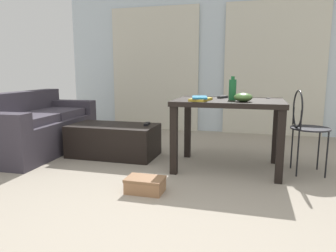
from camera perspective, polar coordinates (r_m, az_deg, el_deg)
name	(u,v)px	position (r m, az deg, el deg)	size (l,w,h in m)	color
ground_plane	(182,168)	(3.43, 2.55, -7.60)	(8.98, 8.98, 0.00)	gray
wall_back	(212,56)	(5.52, 8.06, 12.45)	(5.27, 0.10, 2.58)	silver
curtains	(211,69)	(5.43, 7.89, 10.20)	(3.60, 0.03, 2.14)	beige
couch	(36,128)	(4.39, -23.00, -0.38)	(0.89, 1.74, 0.77)	#38333D
coffee_table	(114,140)	(3.92, -9.86, -2.59)	(1.06, 0.57, 0.39)	black
craft_table	(229,110)	(3.35, 10.99, 2.80)	(1.11, 0.77, 0.74)	black
wire_chair	(304,121)	(3.43, 23.60, 0.77)	(0.38, 0.40, 0.85)	black
bottle_near	(233,89)	(3.29, 11.69, 6.57)	(0.08, 0.08, 0.24)	#195B2D
bowl	(243,97)	(3.13, 13.55, 5.12)	(0.18, 0.18, 0.09)	#477033
book_stack	(200,99)	(3.17, 5.92, 5.00)	(0.21, 0.31, 0.04)	gold
tv_remote_on_table	(223,97)	(3.51, 9.95, 5.23)	(0.05, 0.15, 0.03)	#232326
scissors	(268,98)	(3.60, 17.86, 4.85)	(0.06, 0.12, 0.00)	#9EA0A5
tv_remote_primary	(147,124)	(3.82, -3.87, 0.38)	(0.05, 0.17, 0.02)	black
shoebox	(145,185)	(2.75, -4.19, -10.66)	(0.33, 0.22, 0.13)	#996B47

